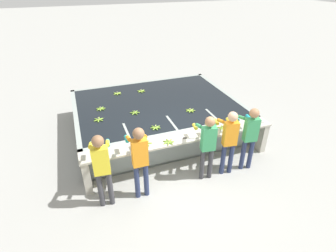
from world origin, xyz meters
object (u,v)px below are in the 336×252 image
worker_4 (250,133)px  banana_bunch_floating_3 (135,113)px  banana_bunch_floating_6 (190,110)px  banana_bunch_ledge_1 (169,142)px  worker_1 (140,156)px  knife_1 (188,138)px  banana_bunch_floating_1 (156,128)px  knife_0 (255,122)px  banana_bunch_floating_2 (141,91)px  banana_bunch_ledge_2 (222,128)px  banana_bunch_floating_5 (101,109)px  worker_0 (102,165)px  worker_2 (208,142)px  banana_bunch_floating_0 (117,93)px  worker_3 (229,137)px  banana_bunch_ledge_0 (146,143)px  banana_bunch_floating_4 (99,120)px

worker_4 → banana_bunch_floating_3: bearing=136.2°
banana_bunch_floating_6 → banana_bunch_ledge_1: bearing=-131.2°
worker_1 → knife_1: size_ratio=5.07×
banana_bunch_floating_1 → knife_0: 2.61m
worker_1 → banana_bunch_floating_2: worker_1 is taller
banana_bunch_floating_6 → banana_bunch_ledge_2: 1.21m
banana_bunch_floating_2 → banana_bunch_ledge_1: 3.13m
worker_4 → banana_bunch_floating_5: bearing=138.7°
worker_1 → banana_bunch_floating_1: size_ratio=6.17×
banana_bunch_floating_3 → banana_bunch_floating_6: (1.51, -0.41, -0.00)m
banana_bunch_floating_1 → banana_bunch_floating_2: 2.41m
banana_bunch_ledge_1 → worker_0: bearing=-162.9°
worker_0 → worker_2: 2.33m
banana_bunch_floating_2 → banana_bunch_floating_6: (0.94, -1.84, -0.00)m
worker_0 → banana_bunch_floating_3: 2.49m
worker_1 → banana_bunch_floating_0: worker_1 is taller
banana_bunch_floating_5 → knife_1: 2.84m
worker_3 → banana_bunch_floating_5: worker_3 is taller
worker_2 → banana_bunch_ledge_2: (0.72, 0.57, -0.09)m
worker_2 → knife_0: size_ratio=4.92×
worker_1 → worker_4: bearing=0.8°
worker_1 → banana_bunch_ledge_0: worker_1 is taller
banana_bunch_floating_4 → banana_bunch_floating_6: (2.50, -0.35, -0.00)m
banana_bunch_floating_6 → banana_bunch_ledge_0: (-1.62, -1.16, 0.00)m
worker_2 → banana_bunch_floating_3: worker_2 is taller
worker_1 → banana_bunch_ledge_2: bearing=15.3°
banana_bunch_floating_2 → banana_bunch_ledge_1: (-0.19, -3.13, 0.00)m
banana_bunch_floating_2 → worker_3: bearing=-72.5°
worker_0 → banana_bunch_floating_1: 1.92m
banana_bunch_floating_3 → banana_bunch_ledge_0: size_ratio=1.00×
worker_2 → banana_bunch_ledge_0: 1.39m
worker_1 → knife_1: bearing=21.4°
banana_bunch_ledge_2 → knife_1: 1.00m
worker_4 → banana_bunch_floating_4: bearing=147.1°
banana_bunch_ledge_2 → worker_3: bearing=-106.6°
worker_1 → banana_bunch_ledge_0: 0.71m
worker_3 → banana_bunch_floating_6: (-0.19, 1.74, -0.11)m
banana_bunch_floating_6 → banana_bunch_floating_2: bearing=117.2°
worker_2 → banana_bunch_floating_1: 1.45m
banana_bunch_floating_0 → banana_bunch_ledge_0: bearing=-88.3°
worker_0 → banana_bunch_floating_1: worker_0 is taller
banana_bunch_floating_0 → banana_bunch_ledge_1: size_ratio=1.00×
banana_bunch_floating_4 → banana_bunch_ledge_1: 2.14m
worker_3 → knife_0: worker_3 is taller
worker_4 → banana_bunch_ledge_1: 1.92m
worker_0 → banana_bunch_floating_1: size_ratio=6.14×
banana_bunch_floating_2 → banana_bunch_floating_6: 2.06m
banana_bunch_floating_0 → worker_4: bearing=-56.2°
banana_bunch_floating_4 → banana_bunch_ledge_2: 3.23m
worker_1 → banana_bunch_floating_2: 3.76m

